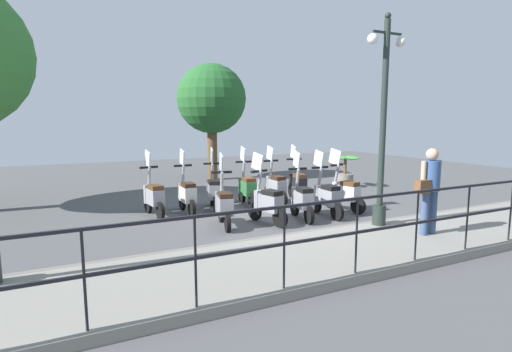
{
  "coord_description": "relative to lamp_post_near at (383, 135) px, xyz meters",
  "views": [
    {
      "loc": [
        -8.32,
        4.71,
        2.26
      ],
      "look_at": [
        0.2,
        0.5,
        0.9
      ],
      "focal_mm": 28.0,
      "sensor_mm": 36.0,
      "label": 1
    }
  ],
  "objects": [
    {
      "name": "lamp_post_near",
      "position": [
        0.0,
        0.0,
        0.0
      ],
      "size": [
        0.26,
        0.9,
        4.09
      ],
      "color": "#232D28",
      "rests_on": "promenade_walkway"
    },
    {
      "name": "scooter_near_4",
      "position": [
        1.73,
        2.65,
        -1.47
      ],
      "size": [
        1.22,
        0.5,
        1.54
      ],
      "rotation": [
        0.0,
        0.0,
        -0.22
      ],
      "color": "black",
      "rests_on": "ground_plane"
    },
    {
      "name": "fence_railing",
      "position": [
        -1.8,
        0.98,
        -1.07
      ],
      "size": [
        0.04,
        16.03,
        1.07
      ],
      "color": "black",
      "rests_on": "promenade_walkway"
    },
    {
      "name": "scooter_near_1",
      "position": [
        1.5,
        0.2,
        -1.47
      ],
      "size": [
        1.23,
        0.44,
        1.54
      ],
      "rotation": [
        0.0,
        0.0,
        0.01
      ],
      "color": "black",
      "rests_on": "ground_plane"
    },
    {
      "name": "scooter_far_1",
      "position": [
        3.34,
        0.53,
        -1.47
      ],
      "size": [
        1.23,
        0.44,
        1.54
      ],
      "rotation": [
        0.0,
        0.0,
        -0.02
      ],
      "color": "black",
      "rests_on": "ground_plane"
    },
    {
      "name": "ground_plane",
      "position": [
        2.4,
        0.98,
        -1.96
      ],
      "size": [
        28.0,
        28.0,
        0.0
      ],
      "primitive_type": "plane",
      "color": "#4C4C4F"
    },
    {
      "name": "scooter_near_0",
      "position": [
        1.74,
        -0.53,
        -1.47
      ],
      "size": [
        1.22,
        0.51,
        1.54
      ],
      "rotation": [
        0.0,
        0.0,
        0.23
      ],
      "color": "black",
      "rests_on": "ground_plane"
    },
    {
      "name": "scooter_near_2",
      "position": [
        1.51,
        0.86,
        -1.47
      ],
      "size": [
        1.23,
        0.47,
        1.54
      ],
      "rotation": [
        0.0,
        0.0,
        -0.17
      ],
      "color": "black",
      "rests_on": "ground_plane"
    },
    {
      "name": "potted_palm",
      "position": [
        4.53,
        -2.78,
        -1.51
      ],
      "size": [
        1.06,
        0.66,
        1.05
      ],
      "color": "slate",
      "rests_on": "ground_plane"
    },
    {
      "name": "scooter_far_3",
      "position": [
        3.4,
        2.27,
        -1.47
      ],
      "size": [
        1.21,
        0.52,
        1.54
      ],
      "rotation": [
        0.0,
        0.0,
        -0.25
      ],
      "color": "black",
      "rests_on": "ground_plane"
    },
    {
      "name": "scooter_near_3",
      "position": [
        1.55,
        1.73,
        -1.47
      ],
      "size": [
        1.21,
        0.51,
        1.54
      ],
      "rotation": [
        0.0,
        0.0,
        0.24
      ],
      "color": "black",
      "rests_on": "ground_plane"
    },
    {
      "name": "scooter_far_5",
      "position": [
        3.32,
        3.78,
        -1.47
      ],
      "size": [
        1.23,
        0.44,
        1.54
      ],
      "rotation": [
        0.0,
        0.0,
        0.12
      ],
      "color": "black",
      "rests_on": "ground_plane"
    },
    {
      "name": "scooter_far_2",
      "position": [
        3.42,
        1.34,
        -1.47
      ],
      "size": [
        1.23,
        0.44,
        1.54
      ],
      "rotation": [
        0.0,
        0.0,
        -0.11
      ],
      "color": "black",
      "rests_on": "ground_plane"
    },
    {
      "name": "tree_distant",
      "position": [
        8.09,
        0.58,
        1.01
      ],
      "size": [
        2.53,
        2.53,
        4.26
      ],
      "color": "brown",
      "rests_on": "ground_plane"
    },
    {
      "name": "pedestrian_with_bag",
      "position": [
        -0.91,
        -0.31,
        -0.88
      ],
      "size": [
        0.33,
        0.65,
        1.59
      ],
      "rotation": [
        0.0,
        0.0,
        0.02
      ],
      "color": "#384C70",
      "rests_on": "promenade_walkway"
    },
    {
      "name": "scooter_far_0",
      "position": [
        3.45,
        -0.24,
        -1.47
      ],
      "size": [
        1.23,
        0.47,
        1.54
      ],
      "rotation": [
        0.0,
        0.0,
        -0.17
      ],
      "color": "black",
      "rests_on": "ground_plane"
    },
    {
      "name": "promenade_walkway",
      "position": [
        -0.75,
        0.98,
        -1.88
      ],
      "size": [
        2.2,
        20.0,
        0.15
      ],
      "color": "gray",
      "rests_on": "ground_plane"
    },
    {
      "name": "scooter_far_4",
      "position": [
        3.29,
        3.0,
        -1.47
      ],
      "size": [
        1.23,
        0.44,
        1.54
      ],
      "rotation": [
        0.0,
        0.0,
        -0.01
      ],
      "color": "black",
      "rests_on": "ground_plane"
    }
  ]
}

